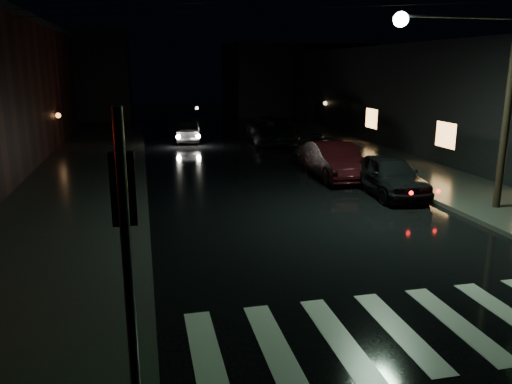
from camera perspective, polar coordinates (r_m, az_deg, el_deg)
ground at (r=8.75m, az=2.98°, el=-18.83°), size 120.00×120.00×0.00m
sidewalk_left at (r=21.76m, az=-20.30°, el=0.82°), size 6.00×44.00×0.15m
sidewalk_right at (r=24.70m, az=16.66°, el=2.61°), size 4.00×44.00×0.15m
building_right at (r=31.52m, az=24.76°, el=9.67°), size 10.00×40.00×6.00m
building_far_left at (r=52.66m, az=-22.04°, el=12.31°), size 14.00×10.00×8.00m
building_far_right at (r=54.48m, az=4.42°, el=12.77°), size 14.00×10.00×7.00m
crosswalk at (r=10.25m, az=19.08°, el=-14.33°), size 9.00×3.00×0.01m
signal_pole_corner at (r=6.45m, az=-12.45°, el=-16.13°), size 0.68×0.61×4.20m
utility_pole at (r=17.77m, az=25.55°, el=12.29°), size 4.92×0.44×8.00m
parked_car_a at (r=19.64m, az=14.96°, el=1.90°), size 2.05×4.54×1.51m
parked_car_b at (r=22.08m, az=8.86°, el=3.61°), size 1.81×4.83×1.58m
parked_car_c at (r=25.28m, az=7.69°, el=4.63°), size 1.99×4.46×1.27m
parked_car_d at (r=31.98m, az=1.83°, el=7.06°), size 3.06×6.05×1.64m
oncoming_car at (r=32.87m, az=-7.98°, el=6.83°), size 1.53×4.01×1.31m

